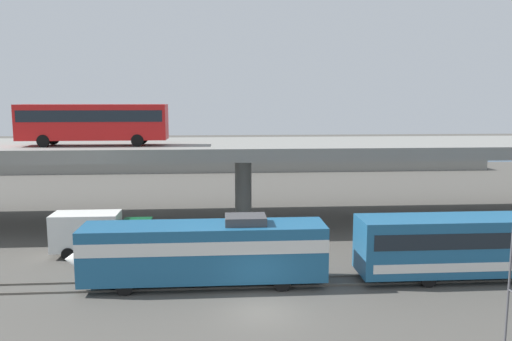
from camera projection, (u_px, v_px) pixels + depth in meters
The scene contains 13 objects.
ground_plane at pixel (261, 311), 26.25m from camera, with size 260.00×260.00×0.00m, color #4C4944.
rail_strip_near at pixel (257, 287), 29.46m from camera, with size 110.00×0.12×0.12m, color #59544C.
rail_strip_far at pixel (255, 278), 30.92m from camera, with size 110.00×0.12×0.12m, color #59544C.
train_locomotive at pixel (192, 249), 29.62m from camera, with size 15.22×3.04×4.18m.
highway_overpass at pixel (243, 149), 45.08m from camera, with size 96.00×12.48×7.14m.
transit_bus_on_overpass at pixel (94, 121), 41.49m from camera, with size 12.00×2.68×3.40m.
service_truck_west at pixel (99, 232), 35.54m from camera, with size 6.80×2.46×3.04m.
pier_parking_lot at pixel (233, 163), 80.45m from camera, with size 78.59×10.56×1.54m, color gray.
parked_car_0 at pixel (283, 152), 82.96m from camera, with size 4.57×1.84×1.50m.
parked_car_1 at pixel (420, 151), 84.52m from camera, with size 4.50×1.92×1.50m.
parked_car_2 at pixel (232, 153), 81.70m from camera, with size 4.47×1.85×1.50m.
parked_car_3 at pixel (293, 154), 80.41m from camera, with size 4.30×2.00×1.50m.
harbor_water at pixel (230, 153), 103.27m from camera, with size 140.00×36.00×0.01m, color navy.
Camera 1 is at (-2.07, -24.87, 10.97)m, focal length 35.33 mm.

